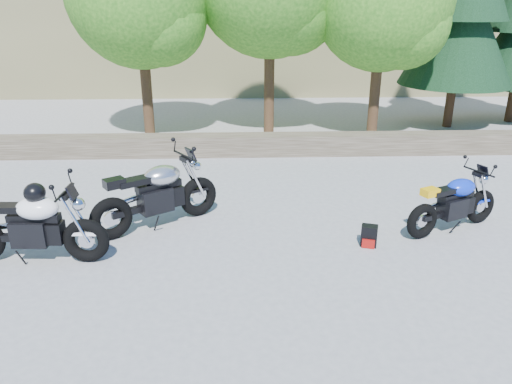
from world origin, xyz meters
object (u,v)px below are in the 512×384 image
white_bike (31,224)px  silver_bike (157,195)px  backpack (369,236)px  blue_bike (454,204)px

white_bike → silver_bike: bearing=38.0°
white_bike → backpack: size_ratio=6.54×
silver_bike → white_bike: size_ratio=0.91×
blue_bike → backpack: bearing=174.0°
silver_bike → white_bike: bearing=-179.3°
backpack → white_bike: bearing=-159.3°
white_bike → blue_bike: (6.47, 0.83, -0.13)m
silver_bike → backpack: bearing=-48.5°
blue_bike → white_bike: bearing=162.2°
silver_bike → backpack: silver_bike is taller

